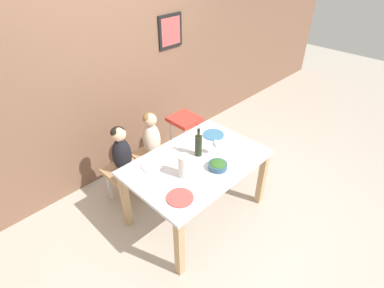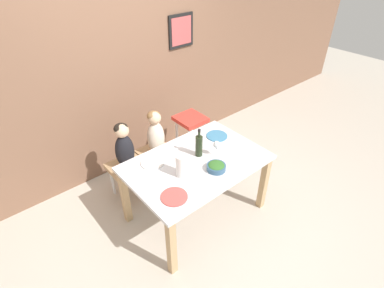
% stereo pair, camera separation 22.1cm
% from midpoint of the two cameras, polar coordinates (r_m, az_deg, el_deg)
% --- Properties ---
extents(ground_plane, '(14.00, 14.00, 0.00)m').
position_cam_midpoint_polar(ground_plane, '(3.57, 2.57, -12.85)').
color(ground_plane, '#BCB2A3').
extents(wall_back, '(10.00, 0.09, 2.70)m').
position_cam_midpoint_polar(wall_back, '(3.73, -11.37, 14.01)').
color(wall_back, brown).
rests_on(wall_back, ground_plane).
extents(dining_table, '(1.42, 0.94, 0.75)m').
position_cam_midpoint_polar(dining_table, '(3.12, 2.88, -4.89)').
color(dining_table, silver).
rests_on(dining_table, ground_plane).
extents(chair_far_left, '(0.40, 0.43, 0.45)m').
position_cam_midpoint_polar(chair_far_left, '(3.57, -10.38, -5.03)').
color(chair_far_left, silver).
rests_on(chair_far_left, ground_plane).
extents(chair_far_center, '(0.40, 0.43, 0.45)m').
position_cam_midpoint_polar(chair_far_center, '(3.74, -4.91, -2.41)').
color(chair_far_center, silver).
rests_on(chair_far_center, ground_plane).
extents(chair_right_highchair, '(0.34, 0.36, 0.74)m').
position_cam_midpoint_polar(chair_right_highchair, '(3.90, 1.34, 3.01)').
color(chair_right_highchair, silver).
rests_on(chair_right_highchair, ground_plane).
extents(person_child_left, '(0.22, 0.19, 0.56)m').
position_cam_midpoint_polar(person_child_left, '(3.36, -11.02, -0.35)').
color(person_child_left, black).
rests_on(person_child_left, chair_far_left).
extents(person_child_center, '(0.22, 0.19, 0.56)m').
position_cam_midpoint_polar(person_child_center, '(3.54, -5.20, 2.21)').
color(person_child_center, beige).
rests_on(person_child_center, chair_far_center).
extents(wine_bottle, '(0.07, 0.07, 0.32)m').
position_cam_midpoint_polar(wine_bottle, '(3.07, 3.40, -0.30)').
color(wine_bottle, '#232D19').
rests_on(wine_bottle, dining_table).
extents(paper_towel_roll, '(0.11, 0.11, 0.23)m').
position_cam_midpoint_polar(paper_towel_roll, '(2.82, 0.26, -4.17)').
color(paper_towel_roll, white).
rests_on(paper_towel_roll, dining_table).
extents(wine_glass_near, '(0.07, 0.07, 0.18)m').
position_cam_midpoint_polar(wine_glass_near, '(3.08, 6.73, -0.28)').
color(wine_glass_near, white).
rests_on(wine_glass_near, dining_table).
extents(salad_bowl_large, '(0.19, 0.19, 0.08)m').
position_cam_midpoint_polar(salad_bowl_large, '(2.95, 6.81, -4.36)').
color(salad_bowl_large, '#335675').
rests_on(salad_bowl_large, dining_table).
extents(dinner_plate_front_left, '(0.24, 0.24, 0.01)m').
position_cam_midpoint_polar(dinner_plate_front_left, '(2.67, -1.01, -10.07)').
color(dinner_plate_front_left, '#D14C47').
rests_on(dinner_plate_front_left, dining_table).
extents(dinner_plate_back_left, '(0.24, 0.24, 0.01)m').
position_cam_midpoint_polar(dinner_plate_back_left, '(3.05, -5.47, -3.59)').
color(dinner_plate_back_left, silver).
rests_on(dinner_plate_back_left, dining_table).
extents(dinner_plate_back_right, '(0.24, 0.24, 0.01)m').
position_cam_midpoint_polar(dinner_plate_back_right, '(3.45, 6.60, 1.51)').
color(dinner_plate_back_right, teal).
rests_on(dinner_plate_back_right, dining_table).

